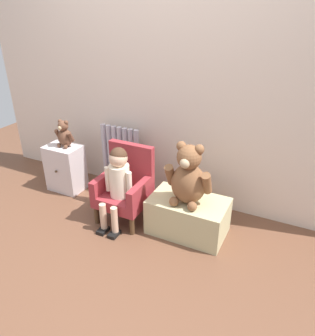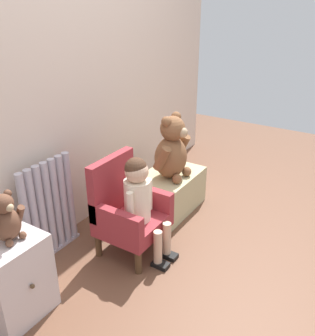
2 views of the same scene
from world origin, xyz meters
name	(u,v)px [view 1 (image 1 of 2)]	position (x,y,z in m)	size (l,w,h in m)	color
ground_plane	(99,258)	(0.00, 0.00, 0.00)	(6.00, 6.00, 0.00)	brown
back_wall	(163,70)	(0.00, 1.10, 1.20)	(3.80, 0.05, 2.40)	beige
radiator	(121,159)	(-0.40, 0.98, 0.33)	(0.43, 0.05, 0.66)	#B3ACB9
small_dresser	(66,168)	(-0.89, 0.72, 0.24)	(0.35, 0.27, 0.47)	silver
child_armchair	(126,186)	(-0.10, 0.58, 0.30)	(0.42, 0.39, 0.66)	maroon
child_figure	(118,177)	(-0.10, 0.47, 0.45)	(0.25, 0.35, 0.70)	#EEE0C4
low_bench	(188,216)	(0.48, 0.60, 0.15)	(0.63, 0.38, 0.31)	#BEB484
large_teddy_bear	(188,178)	(0.48, 0.57, 0.53)	(0.37, 0.26, 0.50)	brown
small_teddy_bear	(64,135)	(-0.86, 0.74, 0.59)	(0.19, 0.14, 0.27)	brown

